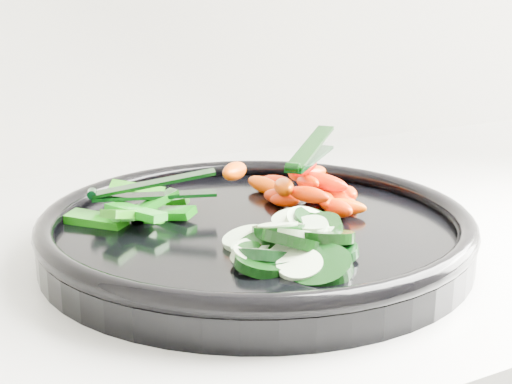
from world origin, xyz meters
name	(u,v)px	position (x,y,z in m)	size (l,w,h in m)	color
veggie_tray	(256,230)	(-0.24, 1.64, 0.95)	(0.48, 0.48, 0.04)	black
cucumber_pile	(287,245)	(-0.26, 1.56, 0.96)	(0.12, 0.14, 0.04)	black
carrot_pile	(303,187)	(-0.18, 1.67, 0.97)	(0.15, 0.15, 0.05)	#F73000
pepper_pile	(137,211)	(-0.33, 1.70, 0.96)	(0.12, 0.12, 0.04)	#0A6A0A
tong_carrot	(310,153)	(-0.17, 1.67, 1.00)	(0.09, 0.09, 0.02)	black
tong_pepper	(150,190)	(-0.32, 1.70, 0.98)	(0.11, 0.05, 0.02)	black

